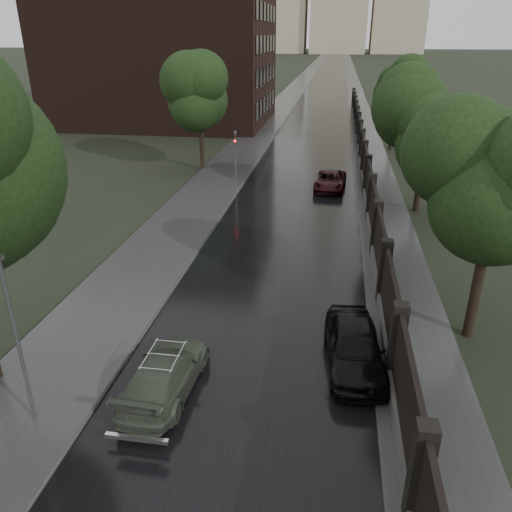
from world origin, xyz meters
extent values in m
plane|color=black|center=(0.00, 0.00, 0.00)|extent=(800.00, 800.00, 0.00)
cube|color=black|center=(0.00, 190.00, 0.01)|extent=(8.00, 420.00, 0.02)
cube|color=#2D2D2D|center=(-6.00, 190.00, 0.08)|extent=(4.00, 420.00, 0.16)
cube|color=#2D2D2D|center=(5.50, 190.00, 0.04)|extent=(3.00, 420.00, 0.08)
cube|color=#383533|center=(4.60, 32.00, 0.25)|extent=(0.40, 75.00, 0.50)
cube|color=black|center=(4.60, 32.00, 1.50)|extent=(0.15, 75.00, 2.00)
cube|color=black|center=(4.60, 70.00, 1.35)|extent=(0.45, 0.45, 2.70)
cylinder|color=black|center=(-8.00, 30.00, 2.93)|extent=(0.36, 0.36, 5.85)
sphere|color=black|center=(-8.00, 30.00, 5.27)|extent=(4.25, 4.25, 4.25)
cylinder|color=black|center=(7.50, 8.00, 2.76)|extent=(0.36, 0.36, 5.53)
sphere|color=black|center=(7.50, 8.00, 4.97)|extent=(4.08, 4.08, 4.08)
cylinder|color=black|center=(7.50, 22.00, 2.76)|extent=(0.36, 0.36, 5.53)
sphere|color=black|center=(7.50, 22.00, 4.97)|extent=(4.08, 4.08, 4.08)
cylinder|color=black|center=(7.50, 40.00, 2.76)|extent=(0.36, 0.36, 5.53)
sphere|color=black|center=(7.50, 40.00, 4.97)|extent=(4.08, 4.08, 4.08)
cylinder|color=#59595E|center=(-5.40, 1.50, 2.50)|extent=(0.10, 0.10, 5.00)
cylinder|color=#59595E|center=(-4.30, 25.00, 1.50)|extent=(0.12, 0.12, 3.00)
imported|color=#59595E|center=(-4.30, 25.00, 3.50)|extent=(0.16, 0.20, 1.00)
sphere|color=#FF0C0C|center=(-4.30, 24.85, 3.35)|extent=(0.14, 0.14, 0.14)
cube|color=black|center=(-18.00, 52.00, 10.00)|extent=(24.00, 18.00, 20.00)
cube|color=tan|center=(-32.00, 300.00, 22.00)|extent=(28.00, 22.00, 44.00)
cube|color=tan|center=(32.00, 300.00, 22.00)|extent=(28.00, 22.00, 44.00)
imported|color=#474F3F|center=(-2.22, 3.37, 0.63)|extent=(1.95, 4.41, 1.26)
imported|color=black|center=(3.40, 5.53, 0.75)|extent=(2.17, 4.53, 1.49)
imported|color=black|center=(2.20, 25.89, 0.60)|extent=(2.29, 4.46, 1.21)
camera|label=1|loc=(2.37, -8.24, 9.90)|focal=35.00mm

